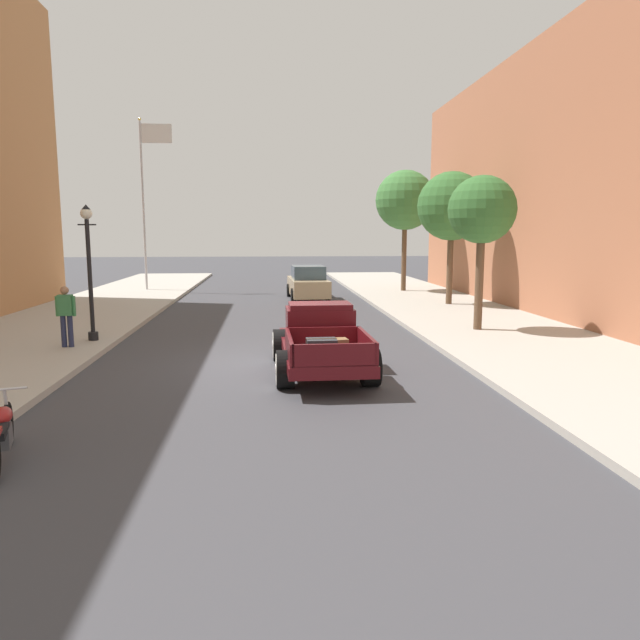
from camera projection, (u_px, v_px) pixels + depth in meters
ground_plane at (274, 364)px, 14.39m from camera, size 140.00×140.00×0.00m
sidewalk_right at (555, 355)px, 15.01m from camera, size 5.50×64.00×0.15m
hotrod_truck_maroon at (320, 338)px, 13.66m from camera, size 2.25×4.97×1.58m
motorcycle_parked at (1, 432)px, 8.12m from camera, size 0.81×2.05×0.93m
car_background_tan at (308, 284)px, 28.58m from camera, size 2.00×4.37×1.65m
pedestrian_sidewalk_left at (66, 313)px, 15.62m from camera, size 0.53×0.22×1.65m
street_lamp_near at (89, 262)px, 16.43m from camera, size 0.50×0.32×3.85m
flagpole at (147, 186)px, 31.35m from camera, size 1.74×0.16×9.16m
street_tree_nearest at (482, 211)px, 18.14m from camera, size 2.12×2.12×4.85m
street_tree_second at (452, 207)px, 24.89m from camera, size 2.93×2.93×5.68m
street_tree_third at (405, 201)px, 30.83m from camera, size 3.15×3.15×6.39m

